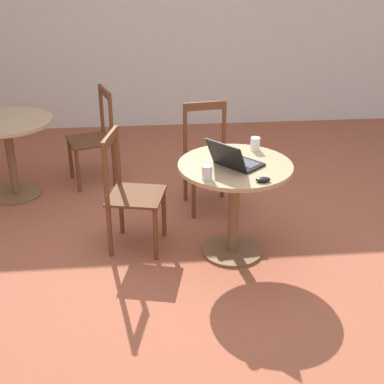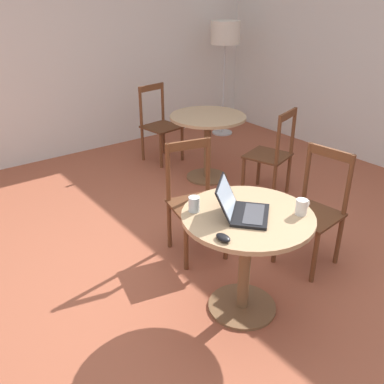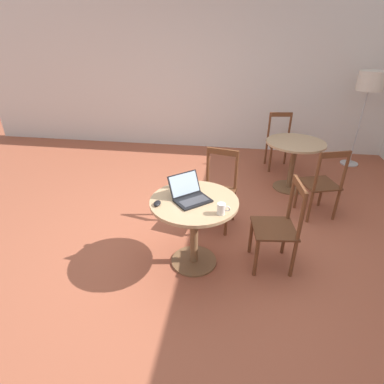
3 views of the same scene
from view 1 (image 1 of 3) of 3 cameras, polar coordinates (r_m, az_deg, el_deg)
name	(u,v)px [view 1 (image 1 of 3)]	position (r m, az deg, el deg)	size (l,w,h in m)	color
ground_plane	(194,263)	(3.99, 0.26, -7.58)	(16.00, 16.00, 0.00)	#9E5138
wall_side	(168,14)	(6.61, -2.61, 18.42)	(0.06, 9.40, 2.70)	silver
cafe_table_near	(235,186)	(3.87, 4.56, 0.65)	(0.82, 0.82, 0.73)	brown
cafe_table_mid	(8,138)	(5.06, -19.02, 5.43)	(0.82, 0.82, 0.73)	brown
chair_near_back	(130,194)	(4.02, -6.59, -0.17)	(0.47, 0.47, 0.91)	brown
chair_near_right	(208,159)	(4.63, 1.70, 3.57)	(0.44, 0.44, 0.91)	brown
chair_mid_front	(95,138)	(5.19, -10.35, 5.65)	(0.50, 0.50, 0.91)	brown
laptop	(235,160)	(3.75, 4.63, 3.38)	(0.43, 0.43, 0.21)	black
mouse	(263,180)	(3.54, 7.59, 1.33)	(0.06, 0.10, 0.03)	black
mug	(255,144)	(4.06, 6.75, 5.15)	(0.11, 0.07, 0.10)	silver
drinking_glass	(207,173)	(3.53, 1.61, 2.08)	(0.07, 0.07, 0.10)	silver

